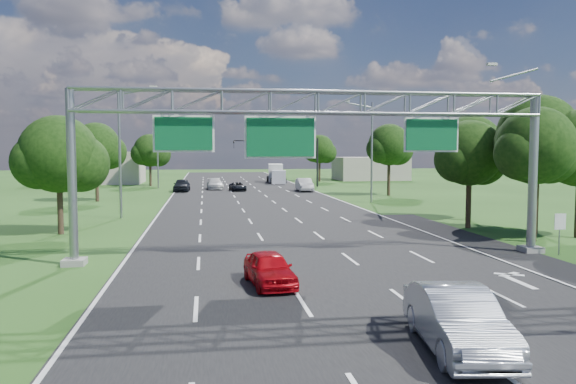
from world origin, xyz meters
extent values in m
plane|color=#224414|center=(0.00, 30.00, 0.00)|extent=(220.00, 220.00, 0.00)
cube|color=black|center=(0.00, 30.00, 0.00)|extent=(18.00, 180.00, 0.02)
cube|color=black|center=(10.20, 14.00, 0.00)|extent=(3.00, 30.00, 0.02)
cube|color=gray|center=(11.50, 12.00, 0.15)|extent=(1.00, 1.00, 0.30)
cylinder|color=gray|center=(11.50, 12.00, 4.00)|extent=(0.44, 0.44, 8.00)
cube|color=gray|center=(-11.00, 12.00, 0.15)|extent=(1.00, 1.00, 0.30)
cylinder|color=gray|center=(-11.00, 12.00, 4.00)|extent=(0.40, 0.40, 8.00)
cylinder|color=gray|center=(10.30, 12.00, 9.00)|extent=(2.54, 0.12, 0.79)
cube|color=beige|center=(9.10, 12.00, 9.50)|extent=(0.50, 0.22, 0.12)
cube|color=white|center=(-6.00, 11.98, 6.00)|extent=(2.80, 0.05, 1.70)
cube|color=#0B582D|center=(-6.00, 11.92, 6.00)|extent=(2.62, 0.05, 1.52)
cube|color=white|center=(-1.50, 11.98, 5.85)|extent=(3.40, 0.05, 2.00)
cube|color=#0B582D|center=(-1.50, 11.92, 5.85)|extent=(3.22, 0.05, 1.82)
cube|color=white|center=(6.00, 11.98, 6.00)|extent=(2.80, 0.05, 1.70)
cube|color=#0B582D|center=(6.00, 11.92, 6.00)|extent=(2.62, 0.05, 1.52)
cylinder|color=gray|center=(12.40, 11.00, 1.00)|extent=(0.06, 0.06, 2.00)
cube|color=white|center=(12.40, 10.97, 1.70)|extent=(0.60, 0.04, 0.80)
cylinder|color=black|center=(11.00, 65.00, 3.50)|extent=(0.24, 0.24, 7.00)
cylinder|color=black|center=(5.00, 65.00, 6.60)|extent=(12.00, 0.18, 0.18)
imported|color=black|center=(-1.00, 65.00, 6.05)|extent=(0.18, 0.22, 1.10)
imported|color=black|center=(4.00, 65.00, 6.05)|extent=(0.18, 0.22, 1.10)
imported|color=black|center=(9.00, 65.00, 6.05)|extent=(0.18, 0.22, 1.10)
cylinder|color=gray|center=(-11.50, 30.00, 5.00)|extent=(0.20, 0.20, 10.00)
cylinder|color=gray|center=(-10.20, 30.00, 9.70)|extent=(2.78, 0.12, 0.60)
cube|color=beige|center=(-8.90, 30.00, 10.10)|extent=(0.55, 0.22, 0.12)
cylinder|color=gray|center=(-11.50, 65.00, 5.00)|extent=(0.20, 0.20, 10.00)
cylinder|color=gray|center=(-10.20, 65.00, 9.70)|extent=(2.78, 0.12, 0.60)
cube|color=beige|center=(-8.90, 65.00, 10.10)|extent=(0.55, 0.22, 0.12)
cylinder|color=gray|center=(11.50, 40.00, 5.00)|extent=(0.20, 0.20, 10.00)
cylinder|color=gray|center=(10.20, 40.00, 9.70)|extent=(2.78, 0.12, 0.60)
cube|color=beige|center=(8.90, 40.00, 10.10)|extent=(0.55, 0.22, 0.12)
cylinder|color=#2D2116|center=(13.50, 15.00, 1.87)|extent=(0.36, 0.36, 3.74)
sphere|color=black|center=(13.50, 15.00, 5.50)|extent=(4.40, 4.40, 4.40)
sphere|color=black|center=(14.60, 15.40, 4.95)|extent=(3.30, 3.30, 3.30)
sphere|color=black|center=(12.51, 14.70, 5.06)|extent=(3.08, 3.08, 3.08)
cylinder|color=#2D2116|center=(15.50, 18.00, 2.09)|extent=(0.36, 0.36, 4.18)
sphere|color=black|center=(15.50, 18.00, 6.18)|extent=(5.00, 5.00, 5.00)
sphere|color=black|center=(16.75, 18.40, 5.55)|extent=(3.75, 3.75, 3.75)
sphere|color=black|center=(14.38, 17.70, 5.68)|extent=(3.50, 3.50, 3.50)
cylinder|color=#2D2116|center=(12.50, 21.00, 1.65)|extent=(0.36, 0.36, 3.30)
sphere|color=black|center=(12.50, 21.00, 5.06)|extent=(4.40, 4.40, 4.40)
sphere|color=black|center=(13.60, 21.40, 4.51)|extent=(3.30, 3.30, 3.30)
sphere|color=black|center=(11.51, 20.70, 4.62)|extent=(3.08, 3.08, 3.08)
sphere|color=black|center=(15.96, 15.70, 4.90)|extent=(3.22, 3.22, 3.22)
cylinder|color=#2D2116|center=(14.50, 25.00, 1.76)|extent=(0.36, 0.36, 3.52)
sphere|color=black|center=(14.50, 25.00, 5.44)|extent=(4.80, 4.80, 4.80)
sphere|color=black|center=(15.70, 25.40, 4.84)|extent=(3.60, 3.60, 3.60)
sphere|color=black|center=(13.42, 24.70, 4.96)|extent=(3.36, 3.36, 3.36)
cylinder|color=#2D2116|center=(-14.00, 22.00, 1.54)|extent=(0.36, 0.36, 3.08)
sphere|color=black|center=(-14.00, 22.00, 5.00)|extent=(4.80, 4.80, 4.80)
sphere|color=black|center=(-12.80, 22.40, 4.40)|extent=(3.60, 3.60, 3.60)
sphere|color=black|center=(-15.08, 21.70, 4.52)|extent=(3.36, 3.36, 3.36)
cylinder|color=#2D2116|center=(-16.00, 45.00, 1.87)|extent=(0.36, 0.36, 3.74)
sphere|color=black|center=(-16.00, 45.00, 5.66)|extent=(4.80, 4.80, 4.80)
sphere|color=black|center=(-14.80, 45.40, 5.06)|extent=(3.60, 3.60, 3.60)
sphere|color=black|center=(-17.08, 44.70, 5.18)|extent=(3.36, 3.36, 3.36)
cylinder|color=#2D2116|center=(-13.00, 70.00, 1.65)|extent=(0.36, 0.36, 3.30)
sphere|color=black|center=(-13.00, 70.00, 5.22)|extent=(4.80, 4.80, 4.80)
sphere|color=black|center=(-11.80, 70.40, 4.62)|extent=(3.60, 3.60, 3.60)
sphere|color=black|center=(-14.08, 69.70, 4.74)|extent=(3.36, 3.36, 3.36)
cylinder|color=#2D2116|center=(16.00, 48.00, 1.98)|extent=(0.36, 0.36, 3.96)
sphere|color=black|center=(16.00, 48.00, 5.88)|extent=(4.80, 4.80, 4.80)
sphere|color=black|center=(17.20, 48.40, 5.28)|extent=(3.60, 3.60, 3.60)
sphere|color=black|center=(14.92, 47.70, 5.40)|extent=(3.36, 3.36, 3.36)
cylinder|color=#2D2116|center=(14.00, 78.00, 1.76)|extent=(0.36, 0.36, 3.52)
sphere|color=black|center=(14.00, 78.00, 5.44)|extent=(4.80, 4.80, 4.80)
sphere|color=black|center=(15.20, 78.40, 4.84)|extent=(3.60, 3.60, 3.60)
sphere|color=black|center=(12.92, 77.70, 4.96)|extent=(3.36, 3.36, 3.36)
cube|color=#ABA18F|center=(-22.00, 78.00, 2.50)|extent=(14.00, 10.00, 5.00)
cube|color=#ABA18F|center=(24.00, 82.00, 2.00)|extent=(12.00, 9.00, 4.00)
imported|color=#BD0811|center=(-2.62, 6.88, 0.66)|extent=(2.01, 4.04, 1.32)
imported|color=#B1B6BE|center=(1.43, -0.85, 0.82)|extent=(2.31, 5.13, 1.63)
imported|color=silver|center=(-3.75, 61.46, 0.72)|extent=(2.27, 5.07, 1.45)
imported|color=black|center=(-0.90, 57.98, 0.56)|extent=(2.24, 4.19, 1.12)
imported|color=black|center=(-8.00, 57.95, 0.82)|extent=(2.15, 4.88, 1.63)
imported|color=beige|center=(7.53, 56.16, 0.82)|extent=(1.82, 5.03, 1.65)
cube|color=silver|center=(6.37, 76.56, 1.57)|extent=(2.90, 5.91, 2.85)
cube|color=silver|center=(6.37, 72.57, 1.04)|extent=(2.40, 2.32, 2.09)
cylinder|color=black|center=(5.32, 72.76, 0.47)|extent=(0.33, 0.95, 0.95)
cylinder|color=black|center=(7.41, 72.76, 0.47)|extent=(0.33, 0.95, 0.95)
cylinder|color=black|center=(5.32, 78.46, 0.47)|extent=(0.33, 0.95, 0.95)
cylinder|color=black|center=(7.41, 78.46, 0.47)|extent=(0.33, 0.95, 0.95)
camera|label=1|loc=(-5.05, -14.42, 5.24)|focal=35.00mm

